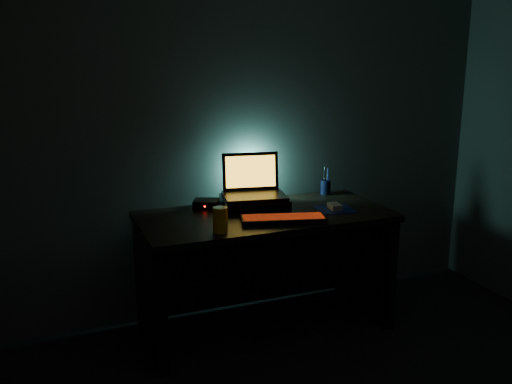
% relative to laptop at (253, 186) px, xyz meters
% --- Properties ---
extents(room, '(3.50, 4.00, 2.50)m').
position_rel_laptop_xyz_m(room, '(-0.00, -1.83, 0.38)').
color(room, black).
rests_on(room, ground).
extents(desk, '(1.50, 0.70, 0.75)m').
position_rel_laptop_xyz_m(desk, '(-0.00, -0.16, -0.38)').
color(desk, black).
rests_on(desk, ground).
extents(riser, '(0.45, 0.37, 0.06)m').
position_rel_laptop_xyz_m(riser, '(-0.01, -0.05, -0.09)').
color(riser, black).
rests_on(riser, desk).
extents(laptop, '(0.42, 0.34, 0.26)m').
position_rel_laptop_xyz_m(laptop, '(0.00, 0.00, 0.00)').
color(laptop, black).
rests_on(laptop, riser).
extents(keyboard, '(0.51, 0.28, 0.03)m').
position_rel_laptop_xyz_m(keyboard, '(0.03, -0.40, -0.11)').
color(keyboard, black).
rests_on(keyboard, desk).
extents(mousepad, '(0.25, 0.23, 0.00)m').
position_rel_laptop_xyz_m(mousepad, '(0.42, -0.30, -0.12)').
color(mousepad, '#0B1752').
rests_on(mousepad, desk).
extents(mouse, '(0.08, 0.12, 0.03)m').
position_rel_laptop_xyz_m(mouse, '(0.42, -0.30, -0.10)').
color(mouse, gray).
rests_on(mouse, mousepad).
extents(pen_cup, '(0.09, 0.09, 0.10)m').
position_rel_laptop_xyz_m(pen_cup, '(0.55, 0.06, -0.07)').
color(pen_cup, black).
rests_on(pen_cup, desk).
extents(juice_glass, '(0.09, 0.09, 0.14)m').
position_rel_laptop_xyz_m(juice_glass, '(-0.36, -0.45, -0.05)').
color(juice_glass, '#FFA40D').
rests_on(juice_glass, desk).
extents(router, '(0.19, 0.17, 0.05)m').
position_rel_laptop_xyz_m(router, '(-0.30, 0.04, -0.09)').
color(router, black).
rests_on(router, desk).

